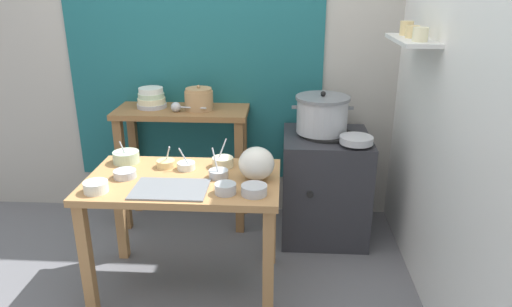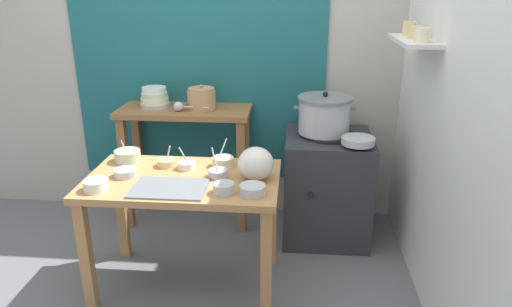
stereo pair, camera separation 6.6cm
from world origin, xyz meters
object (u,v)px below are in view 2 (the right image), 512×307
prep_bowl_0 (166,162)px  prep_bowl_2 (218,173)px  plastic_bag (256,163)px  prep_bowl_7 (186,165)px  back_shelf_table (186,137)px  wide_pan (358,141)px  bowl_stack_enamel (155,98)px  steamer_pot (324,115)px  prep_bowl_8 (224,188)px  clay_pot (202,99)px  prep_bowl_5 (252,189)px  serving_tray (169,188)px  ladle (180,106)px  prep_bowl_1 (127,155)px  prep_bowl_4 (223,161)px  stove_block (326,186)px  prep_table (184,194)px  prep_bowl_6 (96,185)px  prep_bowl_3 (125,172)px

prep_bowl_0 → prep_bowl_2: bearing=-22.5°
plastic_bag → prep_bowl_7: (-0.43, 0.12, -0.07)m
back_shelf_table → wide_pan: 1.27m
bowl_stack_enamel → plastic_bag: size_ratio=1.06×
steamer_pot → prep_bowl_8: bearing=-121.8°
clay_pot → prep_bowl_5: size_ratio=1.47×
plastic_bag → serving_tray: bearing=-158.8°
ladle → prep_bowl_0: (0.05, -0.60, -0.19)m
wide_pan → ladle: bearing=168.1°
prep_bowl_1 → prep_bowl_4: prep_bowl_4 is taller
back_shelf_table → clay_pot: (0.13, 0.00, 0.30)m
stove_block → prep_bowl_5: stove_block is taller
serving_tray → prep_bowl_5: size_ratio=2.90×
clay_pot → prep_bowl_4: bearing=-68.9°
wide_pan → prep_bowl_8: wide_pan is taller
prep_bowl_1 → prep_bowl_7: 0.40m
stove_block → prep_bowl_5: bearing=-116.8°
prep_table → prep_bowl_8: bearing=-35.9°
prep_table → prep_bowl_8: prep_bowl_8 is taller
prep_bowl_6 → prep_bowl_1: bearing=86.9°
stove_block → prep_table: bearing=-141.4°
ladle → plastic_bag: (0.61, -0.74, -0.12)m
prep_table → prep_bowl_5: prep_bowl_5 is taller
clay_pot → ladle: (-0.14, -0.08, -0.04)m
prep_bowl_3 → steamer_pot: bearing=32.3°
prep_bowl_2 → prep_bowl_4: prep_bowl_2 is taller
prep_table → prep_bowl_0: 0.25m
serving_tray → clay_pot: bearing=90.5°
back_shelf_table → bowl_stack_enamel: size_ratio=4.48×
bowl_stack_enamel → ladle: size_ratio=0.84×
ladle → serving_tray: ladle is taller
steamer_pot → prep_bowl_4: bearing=-139.5°
serving_tray → prep_bowl_6: 0.39m
steamer_pot → prep_bowl_6: 1.57m
stove_block → prep_bowl_7: prep_bowl_7 is taller
serving_tray → prep_bowl_7: bearing=84.7°
prep_bowl_4 → prep_bowl_6: (-0.63, -0.40, -0.00)m
bowl_stack_enamel → prep_bowl_7: 0.86m
back_shelf_table → prep_bowl_5: bearing=-59.9°
prep_bowl_5 → prep_bowl_3: bearing=166.4°
stove_block → bowl_stack_enamel: (-1.27, 0.16, 0.58)m
stove_block → serving_tray: (-0.90, -0.87, 0.34)m
stove_block → prep_bowl_4: bearing=-142.3°
serving_tray → prep_bowl_2: prep_bowl_2 is taller
prep_bowl_4 → plastic_bag: bearing=-39.5°
ladle → wide_pan: (1.23, -0.26, -0.13)m
prep_bowl_7 → prep_bowl_8: (0.27, -0.32, 0.01)m
wide_pan → stove_block: bearing=129.8°
ladle → prep_bowl_1: (-0.21, -0.54, -0.18)m
prep_bowl_5 → prep_bowl_8: 0.15m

